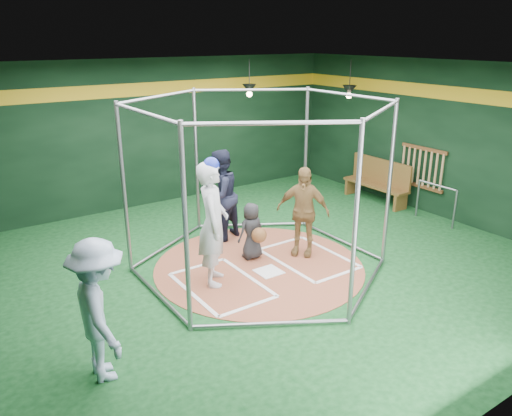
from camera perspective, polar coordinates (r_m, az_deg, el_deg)
room_shell at (r=8.55m, az=0.35°, el=3.98°), size 10.10×9.10×3.53m
clay_disc at (r=9.15m, az=0.36°, el=-6.65°), size 3.80×3.80×0.01m
home_plate at (r=8.93m, az=1.46°, el=-7.27°), size 0.43×0.43×0.01m
batter_box_left at (r=8.51m, az=-4.00°, el=-8.75°), size 1.17×1.77×0.01m
batter_box_right at (r=9.50m, az=5.96°, el=-5.69°), size 1.17×1.77×0.01m
batting_cage at (r=8.61m, az=0.38°, el=2.33°), size 4.05×4.67×3.00m
bat_rack at (r=12.36m, az=18.43°, el=4.41°), size 0.07×1.25×0.98m
pendant_lamp_near at (r=12.52m, az=-0.77°, el=13.43°), size 0.34×0.34×0.90m
pendant_lamp_far at (r=12.42m, az=10.61°, el=13.07°), size 0.34×0.34×0.90m
batter_figure at (r=8.21m, az=-4.95°, el=-1.68°), size 0.83×0.92×2.17m
visitor_leopard at (r=9.37m, az=5.37°, el=-0.38°), size 0.95×1.05×1.72m
catcher_figure at (r=9.25m, az=-0.44°, el=-2.69°), size 0.53×0.57×1.08m
umpire at (r=10.04m, az=-4.13°, el=1.44°), size 1.09×0.97×1.86m
bystander_blue at (r=6.31m, az=-17.45°, el=-11.12°), size 0.75×1.21×1.81m
dugout_bench at (r=12.90m, az=13.78°, el=3.12°), size 0.43×1.84×1.07m
steel_railing at (r=11.76m, az=19.92°, el=1.17°), size 0.05×1.03×0.88m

